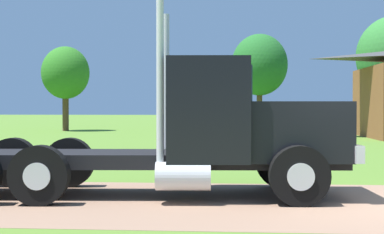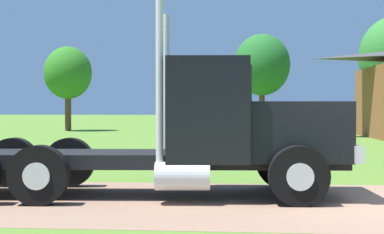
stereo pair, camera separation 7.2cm
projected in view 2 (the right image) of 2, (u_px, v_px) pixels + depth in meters
name	position (u px, v px, depth m)	size (l,w,h in m)	color
ground_plane	(362.00, 204.00, 10.46)	(200.00, 200.00, 0.00)	#547B2A
dirt_track	(362.00, 204.00, 10.46)	(120.00, 5.07, 0.01)	#906D55
truck_foreground_white	(205.00, 133.00, 11.41)	(8.22, 3.12, 3.78)	black
tree_mid	(68.00, 73.00, 40.75)	(3.40, 3.40, 6.01)	#513823
tree_right	(262.00, 65.00, 44.57)	(4.36, 4.36, 7.39)	#513823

